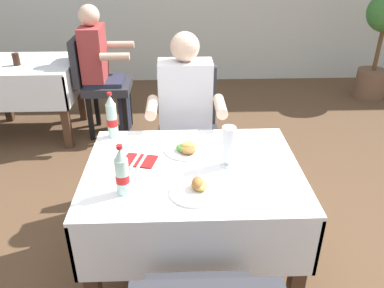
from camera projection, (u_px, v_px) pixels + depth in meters
ground_plane at (189, 261)px, 2.40m from camera, size 11.00×11.00×0.00m
main_dining_table at (193, 194)px, 2.07m from camera, size 1.11×0.86×0.74m
chair_far_diner_seat at (188, 129)px, 2.80m from camera, size 0.44×0.50×0.97m
seated_diner_far at (186, 115)px, 2.63m from camera, size 0.50×0.46×1.26m
plate_near_camera at (196, 189)px, 1.79m from camera, size 0.24×0.24×0.07m
plate_far_diner at (187, 149)px, 2.13m from camera, size 0.26×0.26×0.06m
beer_glass_left at (228, 146)px, 1.95m from camera, size 0.07×0.07×0.22m
cola_bottle_primary at (112, 118)px, 2.24m from camera, size 0.06×0.06×0.28m
cola_bottle_secondary at (122, 173)px, 1.74m from camera, size 0.06×0.06×0.25m
napkin_cutlery_set at (139, 160)px, 2.04m from camera, size 0.20×0.20×0.01m
background_dining_table at (28, 82)px, 3.73m from camera, size 0.92×0.77×0.74m
background_chair_right at (98, 80)px, 3.75m from camera, size 0.50×0.44×0.97m
background_patron at (101, 64)px, 3.67m from camera, size 0.46×0.50×1.26m
background_table_tumbler at (16, 59)px, 3.54m from camera, size 0.06×0.06×0.11m
potted_plant_corner at (381, 38)px, 4.54m from camera, size 0.45×0.45×1.25m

